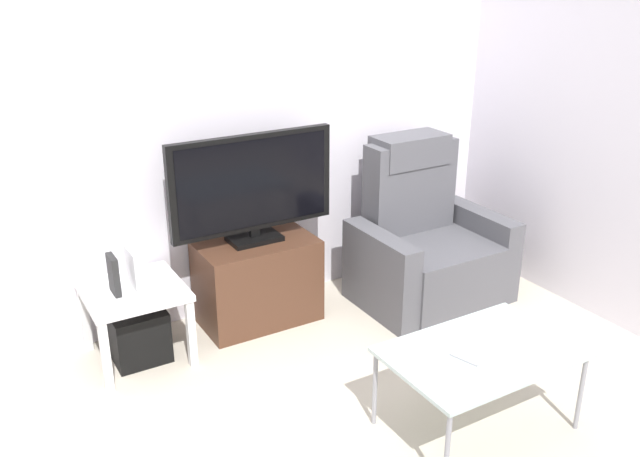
{
  "coord_description": "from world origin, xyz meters",
  "views": [
    {
      "loc": [
        -1.69,
        -2.68,
        2.17
      ],
      "look_at": [
        0.18,
        0.5,
        0.7
      ],
      "focal_mm": 38.2,
      "sensor_mm": 36.0,
      "label": 1
    }
  ],
  "objects_px": {
    "television": "(253,186)",
    "subwoofer_box": "(138,334)",
    "book_upright": "(114,275)",
    "coffee_table": "(481,356)",
    "side_table": "(134,299)",
    "cell_phone": "(467,357)",
    "tv_stand": "(258,281)",
    "game_console": "(136,268)",
    "recliner_armchair": "(425,245)"
  },
  "relations": [
    {
      "from": "book_upright",
      "to": "game_console",
      "type": "relative_size",
      "value": 1.01
    },
    {
      "from": "subwoofer_box",
      "to": "cell_phone",
      "type": "bearing_deg",
      "value": -52.17
    },
    {
      "from": "television",
      "to": "cell_phone",
      "type": "xyz_separation_m",
      "value": [
        0.35,
        -1.55,
        -0.46
      ]
    },
    {
      "from": "cell_phone",
      "to": "tv_stand",
      "type": "bearing_deg",
      "value": 86.41
    },
    {
      "from": "recliner_armchair",
      "to": "coffee_table",
      "type": "height_order",
      "value": "recliner_armchair"
    },
    {
      "from": "tv_stand",
      "to": "recliner_armchair",
      "type": "bearing_deg",
      "value": -13.02
    },
    {
      "from": "television",
      "to": "coffee_table",
      "type": "height_order",
      "value": "television"
    },
    {
      "from": "side_table",
      "to": "subwoofer_box",
      "type": "xyz_separation_m",
      "value": [
        0.0,
        0.0,
        -0.23
      ]
    },
    {
      "from": "book_upright",
      "to": "subwoofer_box",
      "type": "bearing_deg",
      "value": 11.31
    },
    {
      "from": "tv_stand",
      "to": "book_upright",
      "type": "xyz_separation_m",
      "value": [
        -0.89,
        -0.07,
        0.29
      ]
    },
    {
      "from": "book_upright",
      "to": "game_console",
      "type": "bearing_deg",
      "value": 12.53
    },
    {
      "from": "television",
      "to": "recliner_armchair",
      "type": "bearing_deg",
      "value": -13.93
    },
    {
      "from": "side_table",
      "to": "cell_phone",
      "type": "height_order",
      "value": "side_table"
    },
    {
      "from": "television",
      "to": "side_table",
      "type": "xyz_separation_m",
      "value": [
        -0.79,
        -0.07,
        -0.52
      ]
    },
    {
      "from": "side_table",
      "to": "cell_phone",
      "type": "bearing_deg",
      "value": -52.17
    },
    {
      "from": "game_console",
      "to": "tv_stand",
      "type": "bearing_deg",
      "value": 3.26
    },
    {
      "from": "cell_phone",
      "to": "book_upright",
      "type": "bearing_deg",
      "value": 113.93
    },
    {
      "from": "recliner_armchair",
      "to": "side_table",
      "type": "xyz_separation_m",
      "value": [
        -1.92,
        0.21,
        0.01
      ]
    },
    {
      "from": "side_table",
      "to": "coffee_table",
      "type": "height_order",
      "value": "side_table"
    },
    {
      "from": "cell_phone",
      "to": "television",
      "type": "bearing_deg",
      "value": 86.25
    },
    {
      "from": "television",
      "to": "coffee_table",
      "type": "relative_size",
      "value": 1.17
    },
    {
      "from": "television",
      "to": "cell_phone",
      "type": "bearing_deg",
      "value": -77.12
    },
    {
      "from": "television",
      "to": "cell_phone",
      "type": "height_order",
      "value": "television"
    },
    {
      "from": "side_table",
      "to": "subwoofer_box",
      "type": "bearing_deg",
      "value": 90.0
    },
    {
      "from": "tv_stand",
      "to": "television",
      "type": "relative_size",
      "value": 0.7
    },
    {
      "from": "subwoofer_box",
      "to": "game_console",
      "type": "height_order",
      "value": "game_console"
    },
    {
      "from": "television",
      "to": "cell_phone",
      "type": "relative_size",
      "value": 6.99
    },
    {
      "from": "cell_phone",
      "to": "recliner_armchair",
      "type": "bearing_deg",
      "value": 42.01
    },
    {
      "from": "subwoofer_box",
      "to": "book_upright",
      "type": "distance_m",
      "value": 0.42
    },
    {
      "from": "tv_stand",
      "to": "coffee_table",
      "type": "bearing_deg",
      "value": -73.17
    },
    {
      "from": "coffee_table",
      "to": "cell_phone",
      "type": "height_order",
      "value": "cell_phone"
    },
    {
      "from": "recliner_armchair",
      "to": "game_console",
      "type": "xyz_separation_m",
      "value": [
        -1.89,
        0.22,
        0.19
      ]
    },
    {
      "from": "tv_stand",
      "to": "game_console",
      "type": "bearing_deg",
      "value": -176.74
    },
    {
      "from": "tv_stand",
      "to": "cell_phone",
      "type": "relative_size",
      "value": 4.86
    },
    {
      "from": "coffee_table",
      "to": "side_table",
      "type": "bearing_deg",
      "value": 130.55
    },
    {
      "from": "television",
      "to": "game_console",
      "type": "bearing_deg",
      "value": -175.32
    },
    {
      "from": "book_upright",
      "to": "cell_phone",
      "type": "distance_m",
      "value": 1.92
    },
    {
      "from": "tv_stand",
      "to": "cell_phone",
      "type": "height_order",
      "value": "tv_stand"
    },
    {
      "from": "subwoofer_box",
      "to": "side_table",
      "type": "bearing_deg",
      "value": -90.0
    },
    {
      "from": "tv_stand",
      "to": "side_table",
      "type": "height_order",
      "value": "tv_stand"
    },
    {
      "from": "recliner_armchair",
      "to": "game_console",
      "type": "height_order",
      "value": "recliner_armchair"
    },
    {
      "from": "book_upright",
      "to": "cell_phone",
      "type": "relative_size",
      "value": 1.49
    },
    {
      "from": "game_console",
      "to": "book_upright",
      "type": "bearing_deg",
      "value": -167.47
    },
    {
      "from": "game_console",
      "to": "cell_phone",
      "type": "bearing_deg",
      "value": -53.21
    },
    {
      "from": "recliner_armchair",
      "to": "book_upright",
      "type": "distance_m",
      "value": 2.04
    },
    {
      "from": "television",
      "to": "side_table",
      "type": "distance_m",
      "value": 0.95
    },
    {
      "from": "book_upright",
      "to": "coffee_table",
      "type": "distance_m",
      "value": 1.98
    },
    {
      "from": "television",
      "to": "subwoofer_box",
      "type": "relative_size",
      "value": 3.42
    },
    {
      "from": "subwoofer_box",
      "to": "game_console",
      "type": "bearing_deg",
      "value": 15.95
    },
    {
      "from": "tv_stand",
      "to": "side_table",
      "type": "xyz_separation_m",
      "value": [
        -0.79,
        -0.05,
        0.11
      ]
    }
  ]
}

